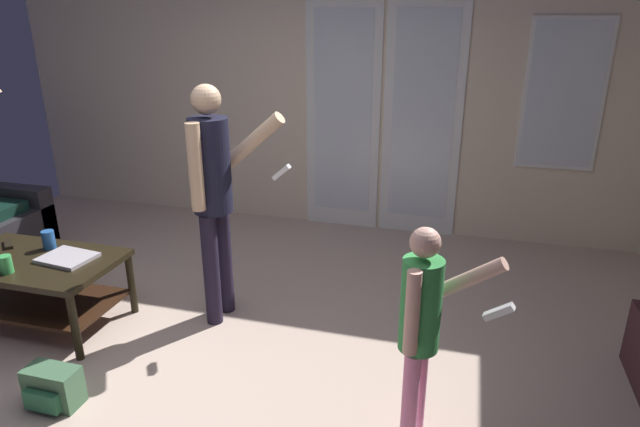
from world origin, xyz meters
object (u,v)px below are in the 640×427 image
(coffee_table, at_px, (37,277))
(cup_near_edge, at_px, (49,240))
(tv_remote_black, at_px, (9,244))
(cup_by_laptop, at_px, (5,265))
(laptop_closed, at_px, (67,258))
(backpack, at_px, (53,387))
(person_child, at_px, (422,324))
(person_adult, at_px, (214,185))

(coffee_table, distance_m, cup_near_edge, 0.26)
(tv_remote_black, bearing_deg, cup_by_laptop, -3.46)
(laptop_closed, bearing_deg, cup_by_laptop, -123.48)
(backpack, bearing_deg, tv_remote_black, 140.29)
(person_child, height_order, cup_near_edge, person_child)
(cup_by_laptop, bearing_deg, cup_near_edge, 91.91)
(tv_remote_black, bearing_deg, cup_near_edge, 49.78)
(laptop_closed, height_order, cup_near_edge, cup_near_edge)
(coffee_table, xyz_separation_m, cup_near_edge, (-0.02, 0.17, 0.19))
(person_child, xyz_separation_m, backpack, (-1.90, -0.22, -0.58))
(person_child, bearing_deg, person_adult, 148.57)
(coffee_table, bearing_deg, backpack, -46.14)
(coffee_table, height_order, person_child, person_child)
(coffee_table, bearing_deg, laptop_closed, 14.42)
(cup_by_laptop, bearing_deg, coffee_table, 88.34)
(person_child, distance_m, backpack, 1.99)
(cup_by_laptop, bearing_deg, laptop_closed, 50.00)
(cup_near_edge, bearing_deg, backpack, -51.80)
(coffee_table, relative_size, person_child, 0.94)
(person_adult, relative_size, cup_near_edge, 12.49)
(person_child, distance_m, cup_near_edge, 2.64)
(laptop_closed, xyz_separation_m, cup_near_edge, (-0.24, 0.12, 0.05))
(laptop_closed, distance_m, cup_by_laptop, 0.35)
(backpack, bearing_deg, person_adult, 66.05)
(person_adult, relative_size, cup_by_laptop, 13.98)
(cup_near_edge, bearing_deg, person_child, -13.85)
(person_adult, distance_m, laptop_closed, 1.08)
(cup_by_laptop, xyz_separation_m, tv_remote_black, (-0.33, 0.35, -0.05))
(person_adult, height_order, laptop_closed, person_adult)
(coffee_table, xyz_separation_m, backpack, (0.65, -0.67, -0.24))
(coffee_table, xyz_separation_m, cup_by_laptop, (-0.01, -0.21, 0.19))
(coffee_table, relative_size, cup_near_edge, 8.45)
(coffee_table, distance_m, person_child, 2.61)
(cup_by_laptop, distance_m, tv_remote_black, 0.48)
(person_adult, xyz_separation_m, laptop_closed, (-0.91, -0.35, -0.46))
(backpack, bearing_deg, person_child, 6.50)
(coffee_table, bearing_deg, person_adult, 19.80)
(person_child, bearing_deg, cup_by_laptop, 174.45)
(backpack, xyz_separation_m, cup_by_laptop, (-0.65, 0.46, 0.43))
(backpack, height_order, laptop_closed, laptop_closed)
(cup_near_edge, distance_m, cup_by_laptop, 0.38)
(coffee_table, height_order, cup_near_edge, cup_near_edge)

